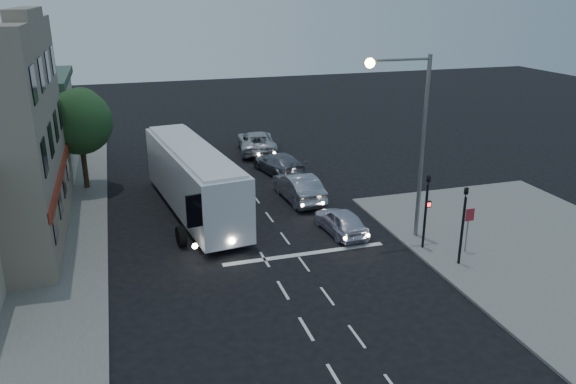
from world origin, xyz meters
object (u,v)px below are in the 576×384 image
object	(u,v)px
tour_bus	(193,178)
streetlight	(412,128)
car_suv	(341,221)
traffic_signal_main	(427,203)
car_sedan_a	(299,187)
car_sedan_c	(257,142)
car_sedan_b	(279,163)
traffic_signal_side	(464,216)
street_tree	(79,119)
regulatory_sign	(469,223)

from	to	relation	value
tour_bus	streetlight	bearing A→B (deg)	-42.87
car_suv	traffic_signal_main	world-z (taller)	traffic_signal_main
traffic_signal_main	car_sedan_a	bearing A→B (deg)	113.40
car_sedan_c	streetlight	xyz separation A→B (m)	(3.13, -18.11, 4.92)
car_sedan_b	car_sedan_a	bearing A→B (deg)	74.73
car_sedan_c	traffic_signal_side	bearing A→B (deg)	109.27
car_sedan_b	traffic_signal_side	size ratio (longest dim) A/B	1.21
car_sedan_a	traffic_signal_side	distance (m)	11.28
car_suv	traffic_signal_side	xyz separation A→B (m)	(3.75, -5.00, 1.75)
car_sedan_c	car_sedan_b	bearing A→B (deg)	99.58
car_suv	traffic_signal_main	distance (m)	4.64
tour_bus	street_tree	size ratio (longest dim) A/B	2.03
car_sedan_b	street_tree	world-z (taller)	street_tree
car_sedan_a	street_tree	distance (m)	14.05
car_sedan_a	car_sedan_c	world-z (taller)	car_sedan_c
car_sedan_a	traffic_signal_main	size ratio (longest dim) A/B	1.20
tour_bus	traffic_signal_main	size ratio (longest dim) A/B	3.08
car_suv	traffic_signal_side	distance (m)	6.49
car_suv	regulatory_sign	bearing A→B (deg)	135.56
car_sedan_a	streetlight	size ratio (longest dim) A/B	0.55
streetlight	street_tree	distance (m)	20.19
tour_bus	car_sedan_c	xyz separation A→B (m)	(6.44, 11.35, -1.23)
tour_bus	streetlight	size ratio (longest dim) A/B	1.40
car_sedan_b	traffic_signal_main	size ratio (longest dim) A/B	1.21
car_suv	streetlight	distance (m)	6.00
car_suv	street_tree	bearing A→B (deg)	-45.42
car_suv	car_sedan_c	world-z (taller)	car_sedan_c
tour_bus	car_suv	xyz separation A→B (m)	(6.78, -5.16, -1.38)
car_suv	streetlight	xyz separation A→B (m)	(2.79, -1.60, 5.06)
car_suv	street_tree	world-z (taller)	street_tree
car_sedan_a	streetlight	distance (m)	9.12
car_sedan_a	street_tree	world-z (taller)	street_tree
regulatory_sign	streetlight	distance (m)	5.18
traffic_signal_main	regulatory_sign	bearing A→B (deg)	-30.84
car_suv	street_tree	size ratio (longest dim) A/B	0.63
car_suv	regulatory_sign	size ratio (longest dim) A/B	1.79
traffic_signal_side	regulatory_sign	world-z (taller)	traffic_signal_side
car_suv	car_sedan_a	world-z (taller)	car_sedan_a
car_suv	traffic_signal_main	xyz separation A→B (m)	(3.05, -3.02, 1.75)
car_sedan_a	tour_bus	bearing A→B (deg)	-1.70
traffic_signal_side	regulatory_sign	bearing A→B (deg)	43.92
tour_bus	traffic_signal_side	xyz separation A→B (m)	(10.53, -10.16, 0.37)
traffic_signal_side	street_tree	distance (m)	23.24
car_suv	regulatory_sign	xyz separation A→B (m)	(4.75, -4.04, 0.93)
traffic_signal_main	streetlight	world-z (taller)	streetlight
car_suv	car_sedan_b	bearing A→B (deg)	-92.86
car_sedan_a	streetlight	xyz separation A→B (m)	(3.35, -6.91, 4.92)
tour_bus	car_suv	bearing A→B (deg)	-44.92
car_sedan_b	traffic_signal_side	xyz separation A→B (m)	(3.98, -15.71, 1.70)
tour_bus	car_sedan_b	distance (m)	8.69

